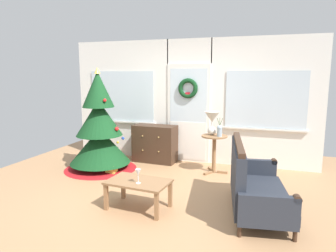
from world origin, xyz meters
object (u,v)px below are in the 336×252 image
at_px(settee_sofa, 252,184).
at_px(dresser_cabinet, 155,144).
at_px(flower_vase, 220,130).
at_px(coffee_table, 138,185).
at_px(wine_glass, 138,173).
at_px(gift_box, 111,169).
at_px(table_lamp, 212,120).
at_px(christmas_tree, 100,133).
at_px(side_table, 214,146).

bearing_deg(settee_sofa, dresser_cabinet, 138.68).
relative_size(dresser_cabinet, flower_vase, 2.63).
bearing_deg(flower_vase, coffee_table, -113.72).
height_order(wine_glass, gift_box, wine_glass).
relative_size(flower_vase, coffee_table, 0.40).
height_order(dresser_cabinet, coffee_table, dresser_cabinet).
xyz_separation_m(coffee_table, wine_glass, (0.04, -0.09, 0.20)).
xyz_separation_m(flower_vase, coffee_table, (-0.81, -1.84, -0.49)).
bearing_deg(table_lamp, christmas_tree, -166.44).
xyz_separation_m(side_table, coffee_table, (-0.71, -1.90, -0.17)).
bearing_deg(side_table, wine_glass, -108.63).
bearing_deg(wine_glass, coffee_table, 113.72).
distance_m(settee_sofa, side_table, 1.68).
distance_m(christmas_tree, dresser_cabinet, 1.21).
xyz_separation_m(flower_vase, wine_glass, (-0.77, -1.92, -0.29)).
height_order(side_table, gift_box, side_table).
relative_size(christmas_tree, dresser_cabinet, 2.13).
bearing_deg(dresser_cabinet, flower_vase, -15.95).
xyz_separation_m(christmas_tree, table_lamp, (2.09, 0.50, 0.27)).
bearing_deg(flower_vase, side_table, 149.04).
bearing_deg(side_table, coffee_table, -110.44).
bearing_deg(side_table, settee_sofa, -62.70).
bearing_deg(gift_box, wine_glass, -49.07).
height_order(coffee_table, gift_box, coffee_table).
bearing_deg(flower_vase, table_lamp, 147.99).
bearing_deg(wine_glass, dresser_cabinet, 105.60).
distance_m(flower_vase, gift_box, 2.13).
xyz_separation_m(dresser_cabinet, table_lamp, (1.26, -0.31, 0.61)).
relative_size(wine_glass, gift_box, 1.09).
relative_size(christmas_tree, coffee_table, 2.23).
bearing_deg(coffee_table, side_table, 69.56).
distance_m(settee_sofa, coffee_table, 1.53).
xyz_separation_m(table_lamp, gift_box, (-1.73, -0.73, -0.91)).
distance_m(flower_vase, coffee_table, 2.06).
relative_size(flower_vase, gift_box, 1.95).
xyz_separation_m(table_lamp, flower_vase, (0.16, -0.10, -0.17)).
relative_size(christmas_tree, settee_sofa, 1.20).
height_order(coffee_table, wine_glass, wine_glass).
xyz_separation_m(christmas_tree, side_table, (2.15, 0.46, -0.22)).
distance_m(settee_sofa, flower_vase, 1.64).
height_order(christmas_tree, coffee_table, christmas_tree).
relative_size(dresser_cabinet, wine_glass, 4.72).
relative_size(side_table, coffee_table, 0.81).
relative_size(coffee_table, gift_box, 4.92).
xyz_separation_m(dresser_cabinet, settee_sofa, (2.09, -1.84, -0.01)).
bearing_deg(gift_box, table_lamp, 22.71).
distance_m(table_lamp, wine_glass, 2.16).
bearing_deg(flower_vase, wine_glass, -111.78).
bearing_deg(wine_glass, christmas_tree, 134.36).
relative_size(side_table, wine_glass, 3.64).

